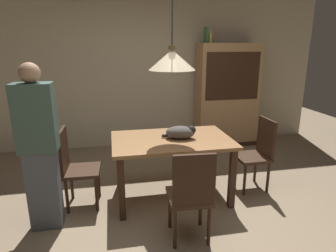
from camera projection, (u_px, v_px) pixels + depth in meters
ground at (182, 222)px, 3.06m from camera, size 10.00×10.00×0.00m
back_wall at (148, 66)px, 5.16m from camera, size 6.40×0.10×2.90m
dining_table at (172, 147)px, 3.42m from camera, size 1.40×0.90×0.75m
chair_left_side at (74, 165)px, 3.25m from camera, size 0.41×0.41×0.93m
chair_near_front at (191, 193)px, 2.63m from camera, size 0.42×0.42×0.93m
chair_right_side at (258, 151)px, 3.67m from camera, size 0.41×0.41×0.93m
cat_sleeping at (181, 132)px, 3.39m from camera, size 0.40×0.28×0.16m
pendant_lamp at (172, 60)px, 3.15m from camera, size 0.52×0.52×1.30m
hutch_bookcase at (227, 97)px, 5.26m from camera, size 1.12×0.45×1.85m
book_green_slim at (206, 35)px, 4.89m from camera, size 0.03×0.20×0.26m
book_yellow_short at (209, 37)px, 4.91m from camera, size 0.04×0.20×0.18m
person_standing at (39, 149)px, 2.79m from camera, size 0.36×0.22×1.67m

